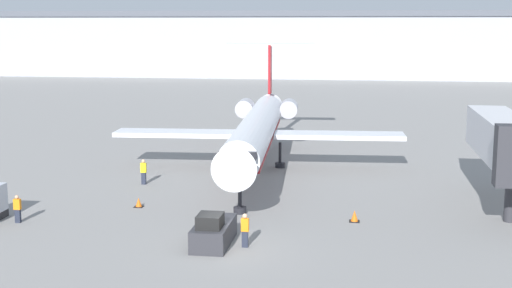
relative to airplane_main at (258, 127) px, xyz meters
name	(u,v)px	position (x,y,z in m)	size (l,w,h in m)	color
ground_plane	(221,249)	(0.97, -20.53, -3.42)	(600.00, 600.00, 0.00)	gray
terminal_building	(328,44)	(0.97, 99.47, 3.65)	(180.00, 16.80, 14.08)	#9EA3AD
airplane_main	(258,127)	(0.00, 0.00, 0.00)	(23.24, 32.07, 9.58)	silver
pushback_tug	(214,231)	(0.44, -19.76, -2.72)	(1.80, 4.19, 1.87)	#2D2D33
worker_near_tug	(245,230)	(2.17, -20.01, -2.47)	(0.40, 0.25, 1.81)	#232838
worker_by_wing	(144,171)	(-7.46, -6.55, -2.45)	(0.40, 0.26, 1.85)	#232838
worker_on_apron	(17,208)	(-11.79, -17.36, -2.56)	(0.40, 0.24, 1.67)	#232838
traffic_cone_left	(139,203)	(-5.86, -12.85, -3.14)	(0.56, 0.56, 0.60)	black
traffic_cone_right	(354,216)	(7.81, -14.29, -3.10)	(0.61, 0.61, 0.68)	black
jet_bridge	(505,140)	(16.89, -10.24, 1.03)	(3.20, 13.41, 6.19)	#2D2D33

